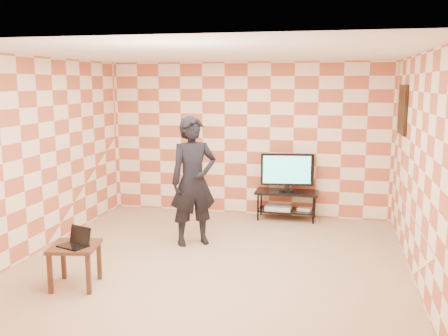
{
  "coord_description": "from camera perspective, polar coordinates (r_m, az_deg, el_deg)",
  "views": [
    {
      "loc": [
        1.49,
        -6.18,
        2.34
      ],
      "look_at": [
        0.0,
        0.6,
        1.15
      ],
      "focal_mm": 40.0,
      "sensor_mm": 36.0,
      "label": 1
    }
  ],
  "objects": [
    {
      "name": "game_console",
      "position": [
        8.7,
        9.16,
        -4.66
      ],
      "size": [
        0.25,
        0.2,
        0.05
      ],
      "primitive_type": "cube",
      "rotation": [
        0.0,
        0.0,
        -0.21
      ],
      "color": "silver",
      "rests_on": "tv_stand"
    },
    {
      "name": "wall_right",
      "position": [
        6.34,
        21.4,
        0.07
      ],
      "size": [
        0.02,
        5.0,
        2.7
      ],
      "primitive_type": "cube",
      "color": "#FFE6C3",
      "rests_on": "ground"
    },
    {
      "name": "wall_art",
      "position": [
        7.8,
        19.73,
        6.3
      ],
      "size": [
        0.04,
        0.72,
        0.72
      ],
      "color": "black",
      "rests_on": "wall_right"
    },
    {
      "name": "person",
      "position": [
        7.21,
        -3.52,
        -1.53
      ],
      "size": [
        0.82,
        0.74,
        1.87
      ],
      "primitive_type": "imported",
      "rotation": [
        0.0,
        0.0,
        0.57
      ],
      "color": "black",
      "rests_on": "floor"
    },
    {
      "name": "wall_left",
      "position": [
        7.42,
        -20.27,
        1.46
      ],
      "size": [
        0.02,
        5.0,
        2.7
      ],
      "primitive_type": "cube",
      "color": "#FFE6C3",
      "rests_on": "ground"
    },
    {
      "name": "tv",
      "position": [
        8.57,
        7.23,
        -0.28
      ],
      "size": [
        0.9,
        0.2,
        0.65
      ],
      "color": "black",
      "rests_on": "tv_stand"
    },
    {
      "name": "wall_front",
      "position": [
        4.09,
        -9.41,
        -4.4
      ],
      "size": [
        5.0,
        0.02,
        2.7
      ],
      "primitive_type": "cube",
      "color": "#FFE6C3",
      "rests_on": "ground"
    },
    {
      "name": "ceiling",
      "position": [
        6.37,
        -1.19,
        12.97
      ],
      "size": [
        5.0,
        5.0,
        0.02
      ],
      "primitive_type": "cube",
      "color": "white",
      "rests_on": "wall_back"
    },
    {
      "name": "laptop",
      "position": [
        6.0,
        -16.56,
        -8.05
      ],
      "size": [
        0.38,
        0.34,
        0.21
      ],
      "color": "black",
      "rests_on": "side_table"
    },
    {
      "name": "tv_stand",
      "position": [
        8.68,
        7.17,
        -3.5
      ],
      "size": [
        1.07,
        0.48,
        0.5
      ],
      "color": "black",
      "rests_on": "floor"
    },
    {
      "name": "side_table",
      "position": [
        6.07,
        -16.69,
        -9.21
      ],
      "size": [
        0.61,
        0.61,
        0.5
      ],
      "color": "#361D12",
      "rests_on": "floor"
    },
    {
      "name": "wall_back",
      "position": [
        8.86,
        2.65,
        3.3
      ],
      "size": [
        5.0,
        0.02,
        2.7
      ],
      "primitive_type": "cube",
      "color": "#FFE6C3",
      "rests_on": "ground"
    },
    {
      "name": "floor",
      "position": [
        6.77,
        -1.11,
        -10.49
      ],
      "size": [
        5.0,
        5.0,
        0.0
      ],
      "primitive_type": "plane",
      "color": "tan",
      "rests_on": "ground"
    },
    {
      "name": "dvd_player",
      "position": [
        8.69,
        6.25,
        -4.52
      ],
      "size": [
        0.45,
        0.33,
        0.07
      ],
      "primitive_type": "cube",
      "rotation": [
        0.0,
        0.0,
        -0.04
      ],
      "color": "silver",
      "rests_on": "tv_stand"
    }
  ]
}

